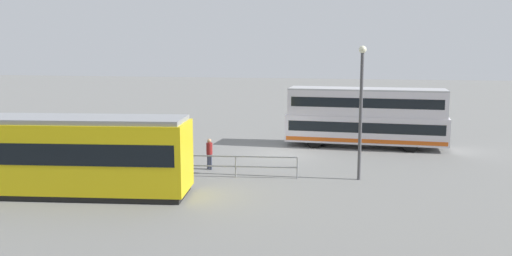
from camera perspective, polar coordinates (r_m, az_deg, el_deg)
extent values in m
plane|color=slate|center=(31.16, 2.82, -2.90)|extent=(160.00, 160.00, 0.00)
cube|color=silver|center=(34.02, 11.90, -0.02)|extent=(10.13, 2.93, 1.72)
cube|color=silver|center=(33.81, 11.98, 2.76)|extent=(9.82, 2.81, 1.60)
cube|color=black|center=(33.99, 11.91, 0.32)|extent=(9.63, 2.94, 0.64)
cube|color=black|center=(33.80, 11.99, 2.90)|extent=(9.32, 2.83, 0.60)
cube|color=#D85919|center=(34.11, 11.86, -1.04)|extent=(9.93, 2.96, 0.24)
cube|color=#B2B2B7|center=(33.74, 12.03, 4.20)|extent=(9.82, 2.81, 0.10)
cylinder|color=black|center=(34.35, 6.66, -1.01)|extent=(1.09, 2.55, 1.00)
cylinder|color=black|center=(34.17, 16.49, -1.36)|extent=(1.09, 2.55, 1.00)
cube|color=yellow|center=(24.22, -22.22, -2.76)|extent=(12.75, 4.17, 2.95)
cube|color=black|center=(24.16, -22.26, -2.07)|extent=(12.25, 4.14, 0.90)
cube|color=gray|center=(23.97, -22.44, 0.93)|extent=(12.47, 3.93, 0.20)
cube|color=black|center=(24.57, -22.01, -6.42)|extent=(12.48, 4.01, 0.25)
cylinder|color=#33384C|center=(27.43, -5.25, -3.68)|extent=(0.14, 0.14, 0.80)
cylinder|color=#33384C|center=(27.25, -4.99, -3.76)|extent=(0.14, 0.14, 0.80)
cylinder|color=maroon|center=(27.20, -5.14, -2.26)|extent=(0.45, 0.45, 0.61)
sphere|color=tan|center=(27.12, -5.15, -1.40)|extent=(0.22, 0.22, 0.22)
cube|color=gray|center=(25.43, -2.25, -3.13)|extent=(6.00, 0.74, 0.06)
cube|color=gray|center=(25.54, -2.24, -4.23)|extent=(6.00, 0.74, 0.06)
cylinder|color=gray|center=(25.35, 4.56, -4.41)|extent=(0.07, 0.07, 1.05)
cylinder|color=gray|center=(25.54, -2.24, -4.28)|extent=(0.07, 0.07, 1.05)
cylinder|color=gray|center=(26.09, -8.85, -4.11)|extent=(0.07, 0.07, 1.05)
cylinder|color=slate|center=(26.41, -10.31, -2.49)|extent=(0.10, 0.10, 2.40)
cube|color=#1999D8|center=(26.23, -10.38, -0.78)|extent=(0.91, 0.20, 0.58)
cylinder|color=#4C4C51|center=(25.14, 11.40, 1.16)|extent=(0.16, 0.16, 6.07)
sphere|color=#F2EFCC|center=(24.93, 11.63, 8.44)|extent=(0.36, 0.36, 0.36)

